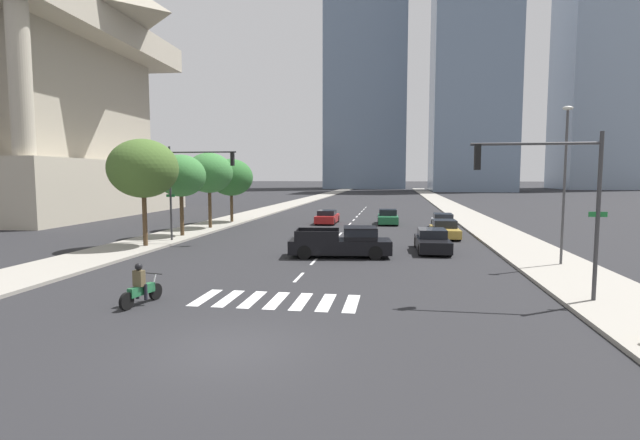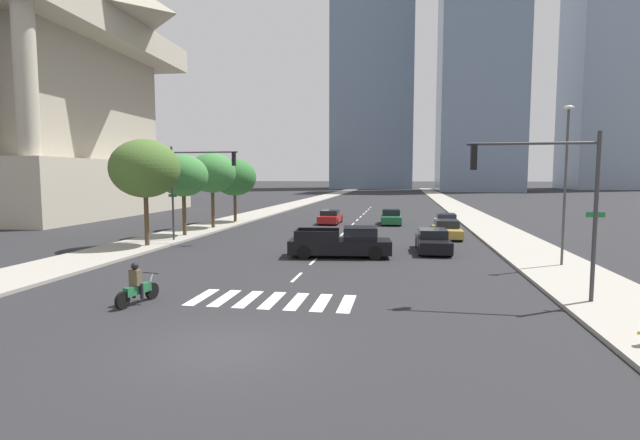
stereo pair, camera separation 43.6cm
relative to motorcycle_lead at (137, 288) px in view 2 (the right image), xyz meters
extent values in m
plane|color=#232326|center=(4.50, -3.56, -0.58)|extent=(800.00, 800.00, 0.00)
cube|color=gray|center=(16.46, 26.44, -0.51)|extent=(4.00, 260.00, 0.15)
cube|color=gray|center=(-7.45, 26.44, -0.51)|extent=(4.00, 260.00, 0.15)
cube|color=silver|center=(1.80, 1.30, -0.58)|extent=(0.45, 2.42, 0.01)
cube|color=silver|center=(2.70, 1.30, -0.58)|extent=(0.45, 2.42, 0.01)
cube|color=silver|center=(3.60, 1.30, -0.58)|extent=(0.45, 2.42, 0.01)
cube|color=silver|center=(4.50, 1.30, -0.58)|extent=(0.45, 2.42, 0.01)
cube|color=silver|center=(5.40, 1.30, -0.58)|extent=(0.45, 2.42, 0.01)
cube|color=silver|center=(6.30, 1.30, -0.58)|extent=(0.45, 2.42, 0.01)
cube|color=silver|center=(7.20, 1.30, -0.58)|extent=(0.45, 2.42, 0.01)
cube|color=silver|center=(4.50, 5.30, -0.58)|extent=(0.14, 2.00, 0.01)
cube|color=silver|center=(4.50, 9.30, -0.58)|extent=(0.14, 2.00, 0.01)
cube|color=silver|center=(4.50, 13.30, -0.58)|extent=(0.14, 2.00, 0.01)
cube|color=silver|center=(4.50, 17.30, -0.58)|extent=(0.14, 2.00, 0.01)
cube|color=silver|center=(4.50, 21.30, -0.58)|extent=(0.14, 2.00, 0.01)
cube|color=silver|center=(4.50, 25.30, -0.58)|extent=(0.14, 2.00, 0.01)
cube|color=silver|center=(4.50, 29.30, -0.58)|extent=(0.14, 2.00, 0.01)
cube|color=silver|center=(4.50, 33.30, -0.58)|extent=(0.14, 2.00, 0.01)
cube|color=silver|center=(4.50, 37.30, -0.58)|extent=(0.14, 2.00, 0.01)
cube|color=silver|center=(4.50, 41.30, -0.58)|extent=(0.14, 2.00, 0.01)
cube|color=silver|center=(4.50, 45.30, -0.58)|extent=(0.14, 2.00, 0.01)
cube|color=silver|center=(4.50, 49.30, -0.58)|extent=(0.14, 2.00, 0.01)
cube|color=silver|center=(4.50, 53.30, -0.58)|extent=(0.14, 2.00, 0.01)
cylinder|color=black|center=(0.14, 0.73, -0.28)|extent=(0.23, 0.61, 0.60)
cylinder|color=black|center=(-0.14, -0.70, -0.28)|extent=(0.23, 0.61, 0.60)
cube|color=#1E6038|center=(0.00, 0.02, -0.06)|extent=(0.44, 1.18, 0.32)
cylinder|color=#B2B2B7|center=(0.12, 0.63, 0.02)|extent=(0.12, 0.32, 0.67)
cylinder|color=black|center=(0.13, 0.68, 0.39)|extent=(0.69, 0.17, 0.04)
cube|color=brown|center=(-0.02, -0.08, 0.37)|extent=(0.40, 0.30, 0.55)
sphere|color=black|center=(-0.02, -0.08, 0.78)|extent=(0.26, 0.26, 0.26)
cylinder|color=black|center=(-0.17, 0.05, -0.11)|extent=(0.14, 0.14, 0.55)
cylinder|color=black|center=(0.18, -0.02, -0.11)|extent=(0.14, 0.14, 0.55)
cube|color=black|center=(5.67, 10.95, 0.01)|extent=(5.78, 2.63, 0.75)
cube|color=black|center=(6.78, 11.07, 0.74)|extent=(1.99, 2.04, 0.70)
cube|color=black|center=(6.78, 11.07, 0.82)|extent=(2.01, 2.09, 0.39)
cube|color=black|center=(4.34, 11.77, 0.66)|extent=(2.34, 0.34, 0.55)
cube|color=black|center=(4.56, 9.85, 0.66)|extent=(2.34, 0.34, 0.55)
cube|color=black|center=(3.28, 10.68, 0.66)|extent=(0.30, 1.93, 0.55)
cylinder|color=black|center=(7.46, 12.06, -0.20)|extent=(0.78, 0.34, 0.76)
cylinder|color=black|center=(7.66, 10.26, -0.20)|extent=(0.78, 0.34, 0.76)
cylinder|color=black|center=(3.68, 11.63, -0.20)|extent=(0.78, 0.34, 0.76)
cylinder|color=black|center=(3.88, 9.84, -0.20)|extent=(0.78, 0.34, 0.76)
cube|color=black|center=(10.86, 13.65, -0.10)|extent=(1.93, 4.64, 0.66)
cube|color=black|center=(10.85, 13.88, 0.49)|extent=(1.64, 2.11, 0.51)
cylinder|color=black|center=(11.71, 12.11, -0.26)|extent=(0.24, 0.65, 0.64)
cylinder|color=black|center=(10.09, 12.06, -0.26)|extent=(0.24, 0.65, 0.64)
cylinder|color=black|center=(11.62, 15.23, -0.26)|extent=(0.24, 0.65, 0.64)
cylinder|color=black|center=(10.00, 15.18, -0.26)|extent=(0.24, 0.65, 0.64)
cube|color=#B28E38|center=(12.23, 20.29, -0.13)|extent=(1.89, 4.44, 0.58)
cube|color=black|center=(12.23, 20.51, 0.43)|extent=(1.63, 2.01, 0.55)
cylinder|color=black|center=(13.07, 18.80, -0.26)|extent=(0.23, 0.64, 0.64)
cylinder|color=black|center=(11.44, 18.78, -0.26)|extent=(0.23, 0.64, 0.64)
cylinder|color=black|center=(13.02, 21.80, -0.26)|extent=(0.23, 0.64, 0.64)
cylinder|color=black|center=(11.39, 21.77, -0.26)|extent=(0.23, 0.64, 0.64)
cube|color=#B7BABF|center=(12.68, 26.25, -0.13)|extent=(1.75, 4.74, 0.58)
cube|color=black|center=(12.69, 26.49, 0.43)|extent=(1.52, 2.14, 0.55)
cylinder|color=black|center=(13.44, 24.64, -0.26)|extent=(0.22, 0.64, 0.64)
cylinder|color=black|center=(11.90, 24.65, -0.26)|extent=(0.22, 0.64, 0.64)
cylinder|color=black|center=(13.47, 27.85, -0.26)|extent=(0.22, 0.64, 0.64)
cylinder|color=black|center=(11.93, 27.87, -0.26)|extent=(0.22, 0.64, 0.64)
cube|color=maroon|center=(2.36, 29.29, -0.10)|extent=(1.81, 4.43, 0.65)
cube|color=black|center=(2.36, 29.06, 0.46)|extent=(1.59, 1.99, 0.46)
cylinder|color=black|center=(1.55, 30.79, -0.26)|extent=(0.22, 0.64, 0.64)
cylinder|color=black|center=(3.17, 30.79, -0.26)|extent=(0.22, 0.64, 0.64)
cylinder|color=black|center=(1.54, 27.79, -0.26)|extent=(0.22, 0.64, 0.64)
cylinder|color=black|center=(3.16, 27.78, -0.26)|extent=(0.22, 0.64, 0.64)
cube|color=#1E6038|center=(8.00, 29.57, -0.10)|extent=(1.98, 4.33, 0.66)
cube|color=black|center=(7.99, 29.78, 0.51)|extent=(1.66, 1.98, 0.55)
cylinder|color=black|center=(8.87, 28.16, -0.26)|extent=(0.25, 0.65, 0.64)
cylinder|color=black|center=(7.25, 28.09, -0.26)|extent=(0.25, 0.65, 0.64)
cylinder|color=black|center=(8.74, 31.05, -0.26)|extent=(0.25, 0.65, 0.64)
cylinder|color=black|center=(7.12, 30.98, -0.26)|extent=(0.25, 0.65, 0.64)
cylinder|color=gold|center=(15.13, -1.90, -0.13)|extent=(0.10, 0.08, 0.08)
cylinder|color=#333335|center=(15.56, 2.54, 2.48)|extent=(0.14, 0.14, 5.82)
cylinder|color=#333335|center=(13.41, 2.54, 4.99)|extent=(4.29, 0.10, 0.10)
cube|color=black|center=(11.51, 2.54, 4.54)|extent=(0.20, 0.28, 0.90)
sphere|color=red|center=(11.51, 2.54, 4.84)|extent=(0.18, 0.18, 0.18)
sphere|color=orange|center=(11.51, 2.54, 4.54)|extent=(0.18, 0.18, 0.18)
sphere|color=green|center=(11.51, 2.54, 4.24)|extent=(0.18, 0.18, 0.18)
cube|color=#19662D|center=(15.56, 2.54, 2.57)|extent=(0.60, 0.04, 0.18)
cylinder|color=#333335|center=(-6.25, 15.04, 2.71)|extent=(0.14, 0.14, 6.28)
cylinder|color=#333335|center=(-3.94, 15.04, 5.44)|extent=(4.62, 0.10, 0.10)
cube|color=black|center=(-1.88, 15.04, 4.99)|extent=(0.20, 0.28, 0.90)
sphere|color=red|center=(-1.88, 15.04, 5.29)|extent=(0.18, 0.18, 0.18)
sphere|color=orange|center=(-1.88, 15.04, 4.99)|extent=(0.18, 0.18, 0.18)
sphere|color=green|center=(-1.88, 15.04, 4.69)|extent=(0.18, 0.18, 0.18)
cube|color=#19662D|center=(-6.25, 15.04, 2.57)|extent=(0.60, 0.04, 0.18)
cylinder|color=#3F3F42|center=(16.76, 9.67, 3.29)|extent=(0.12, 0.12, 7.44)
ellipsoid|color=beige|center=(16.76, 9.67, 7.11)|extent=(0.50, 0.24, 0.20)
cylinder|color=#4C3823|center=(-6.65, 12.32, 1.11)|extent=(0.28, 0.28, 3.08)
ellipsoid|color=#426028|center=(-6.65, 12.32, 4.34)|extent=(4.24, 4.24, 3.60)
cylinder|color=#4C3823|center=(-6.65, 17.53, 1.02)|extent=(0.28, 0.28, 2.91)
ellipsoid|color=#387538|center=(-6.65, 17.53, 3.90)|extent=(3.56, 3.56, 3.03)
cylinder|color=#4C3823|center=(-6.65, 22.87, 1.07)|extent=(0.28, 0.28, 3.02)
ellipsoid|color=#387538|center=(-6.65, 22.87, 4.14)|extent=(3.90, 3.90, 3.32)
cylinder|color=#4C3823|center=(-6.65, 28.25, 0.84)|extent=(0.28, 0.28, 2.56)
ellipsoid|color=#2D662D|center=(-6.65, 28.25, 3.75)|extent=(4.08, 4.08, 3.47)
cube|color=#B2A893|center=(-35.89, 34.30, 2.48)|extent=(31.35, 31.35, 6.12)
cube|color=#A49A88|center=(-35.89, 34.30, 11.95)|extent=(24.45, 24.45, 12.84)
cylinder|color=#B2A893|center=(-22.27, 21.12, 11.95)|extent=(1.80, 1.80, 12.84)
cube|color=#B2A893|center=(-35.89, 34.30, 19.87)|extent=(31.35, 31.35, 3.00)
cube|color=slate|center=(-2.15, 161.02, 48.58)|extent=(28.23, 25.20, 98.32)
cube|color=slate|center=(30.44, 133.65, 38.25)|extent=(22.94, 24.02, 77.66)
cube|color=#8C9EB2|center=(79.13, 163.82, 55.70)|extent=(29.97, 27.10, 112.56)
camera|label=1|loc=(8.67, -15.13, 3.88)|focal=26.88mm
camera|label=2|loc=(9.10, -15.05, 3.88)|focal=26.88mm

